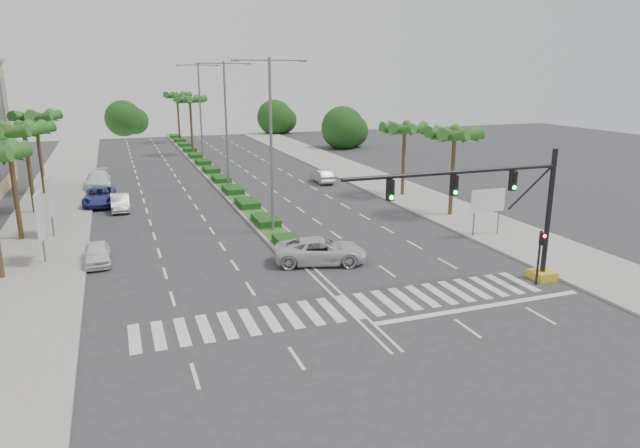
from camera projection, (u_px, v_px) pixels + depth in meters
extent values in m
plane|color=#333335|center=(350.00, 307.00, 27.68)|extent=(160.00, 160.00, 0.00)
cube|color=gray|center=(420.00, 199.00, 50.83)|extent=(6.00, 120.00, 0.15)
cube|color=gray|center=(46.00, 230.00, 40.80)|extent=(6.00, 120.00, 0.15)
cube|color=gray|center=(205.00, 166.00, 68.51)|extent=(2.20, 75.00, 0.20)
cube|color=#2E5E20|center=(204.00, 165.00, 68.47)|extent=(1.80, 75.00, 0.04)
cube|color=gold|center=(542.00, 275.00, 31.41)|extent=(1.20, 1.20, 0.45)
cylinder|color=black|center=(549.00, 214.00, 30.51)|extent=(0.28, 0.28, 7.00)
cylinder|color=black|center=(455.00, 172.00, 27.86)|extent=(12.00, 0.20, 0.20)
cylinder|color=black|center=(530.00, 188.00, 29.66)|extent=(2.53, 0.12, 2.15)
cube|color=black|center=(513.00, 181.00, 29.18)|extent=(0.32, 0.24, 1.00)
cylinder|color=#19E533|center=(514.00, 188.00, 29.14)|extent=(0.20, 0.06, 0.20)
cube|color=black|center=(454.00, 185.00, 28.03)|extent=(0.32, 0.24, 1.00)
cylinder|color=#19E533|center=(456.00, 192.00, 27.98)|extent=(0.20, 0.06, 0.20)
cube|color=black|center=(391.00, 190.00, 26.87)|extent=(0.32, 0.24, 1.00)
cylinder|color=#19E533|center=(392.00, 198.00, 26.83)|extent=(0.20, 0.06, 0.20)
cylinder|color=black|center=(539.00, 258.00, 30.24)|extent=(0.12, 0.12, 3.00)
cube|color=black|center=(543.00, 239.00, 29.82)|extent=(0.28, 0.22, 0.65)
cylinder|color=red|center=(545.00, 236.00, 29.65)|extent=(0.18, 0.05, 0.18)
cylinder|color=slate|center=(474.00, 219.00, 38.70)|extent=(0.10, 0.10, 2.80)
cylinder|color=slate|center=(499.00, 216.00, 39.36)|extent=(0.10, 0.10, 2.80)
cube|color=#0C6638|center=(488.00, 200.00, 38.72)|extent=(2.60, 0.08, 1.50)
cube|color=white|center=(488.00, 200.00, 38.67)|extent=(2.70, 0.02, 1.60)
cylinder|color=slate|center=(43.00, 242.00, 33.43)|extent=(0.12, 0.12, 2.80)
cube|color=white|center=(40.00, 215.00, 33.01)|extent=(0.18, 2.10, 2.70)
cube|color=#D8594C|center=(40.00, 215.00, 33.01)|extent=(0.12, 2.00, 2.60)
cylinder|color=slate|center=(52.00, 218.00, 38.88)|extent=(0.12, 0.12, 2.80)
cube|color=white|center=(49.00, 195.00, 38.46)|extent=(0.18, 2.10, 2.70)
cube|color=#D8594C|center=(49.00, 195.00, 38.46)|extent=(0.12, 2.00, 2.60)
cone|color=#255F1E|center=(7.00, 156.00, 29.92)|extent=(0.90, 3.62, 1.50)
cone|color=#255F1E|center=(1.00, 154.00, 30.56)|extent=(3.39, 2.96, 1.50)
cylinder|color=brown|center=(15.00, 187.00, 37.62)|extent=(0.32, 0.32, 7.40)
sphere|color=brown|center=(7.00, 132.00, 36.69)|extent=(0.70, 0.70, 0.70)
cone|color=#255F1E|center=(26.00, 133.00, 37.08)|extent=(0.90, 3.62, 1.50)
cone|color=#255F1E|center=(21.00, 132.00, 37.72)|extent=(3.39, 2.96, 1.50)
cone|color=#255F1E|center=(5.00, 132.00, 37.61)|extent=(3.73, 1.68, 1.50)
cone|color=#255F1E|center=(0.00, 135.00, 35.66)|extent=(3.73, 1.68, 1.50)
cone|color=#255F1E|center=(17.00, 135.00, 36.16)|extent=(3.39, 2.96, 1.50)
cylinder|color=brown|center=(30.00, 172.00, 44.96)|extent=(0.32, 0.32, 6.80)
sphere|color=brown|center=(24.00, 130.00, 44.11)|extent=(0.70, 0.70, 0.70)
cone|color=#255F1E|center=(40.00, 131.00, 44.50)|extent=(0.90, 3.62, 1.50)
cone|color=#255F1E|center=(35.00, 130.00, 45.14)|extent=(3.39, 2.96, 1.50)
cone|color=#255F1E|center=(23.00, 130.00, 45.03)|extent=(3.73, 1.68, 1.50)
cone|color=#255F1E|center=(11.00, 131.00, 44.24)|extent=(2.38, 3.65, 1.50)
cone|color=#255F1E|center=(9.00, 132.00, 43.37)|extent=(2.38, 3.65, 1.50)
cone|color=#255F1E|center=(19.00, 133.00, 43.08)|extent=(3.73, 1.68, 1.50)
cone|color=#255F1E|center=(33.00, 132.00, 43.58)|extent=(3.39, 2.96, 1.50)
cylinder|color=brown|center=(40.00, 156.00, 52.17)|extent=(0.32, 0.32, 7.20)
sphere|color=brown|center=(35.00, 117.00, 51.27)|extent=(0.70, 0.70, 0.70)
cone|color=#255F1E|center=(49.00, 118.00, 51.66)|extent=(0.90, 3.62, 1.50)
cone|color=#255F1E|center=(45.00, 117.00, 52.30)|extent=(3.39, 2.96, 1.50)
cone|color=#255F1E|center=(34.00, 117.00, 52.19)|extent=(3.73, 1.68, 1.50)
cone|color=#255F1E|center=(24.00, 118.00, 51.40)|extent=(2.38, 3.65, 1.50)
cone|color=#255F1E|center=(22.00, 119.00, 50.53)|extent=(2.38, 3.65, 1.50)
cone|color=#255F1E|center=(31.00, 119.00, 50.24)|extent=(3.73, 1.68, 1.50)
cone|color=#255F1E|center=(43.00, 119.00, 50.74)|extent=(3.39, 2.96, 1.50)
cylinder|color=brown|center=(452.00, 175.00, 44.33)|extent=(0.32, 0.32, 6.50)
sphere|color=brown|center=(455.00, 135.00, 43.51)|extent=(0.70, 0.70, 0.70)
cone|color=#255F1E|center=(467.00, 135.00, 43.90)|extent=(0.90, 3.62, 1.50)
cone|color=#255F1E|center=(456.00, 135.00, 44.54)|extent=(3.39, 2.96, 1.50)
cone|color=#255F1E|center=(444.00, 135.00, 44.43)|extent=(3.73, 1.68, 1.50)
cone|color=#255F1E|center=(440.00, 136.00, 43.64)|extent=(2.38, 3.65, 1.50)
cone|color=#255F1E|center=(447.00, 137.00, 42.78)|extent=(2.38, 3.65, 1.50)
cone|color=#255F1E|center=(460.00, 138.00, 42.48)|extent=(3.73, 1.68, 1.50)
cone|color=#255F1E|center=(469.00, 137.00, 42.98)|extent=(3.39, 2.96, 1.50)
cylinder|color=brown|center=(403.00, 162.00, 51.63)|extent=(0.32, 0.32, 6.20)
sphere|color=brown|center=(405.00, 129.00, 50.85)|extent=(0.70, 0.70, 0.70)
cone|color=#255F1E|center=(416.00, 130.00, 51.24)|extent=(0.90, 3.62, 1.50)
cone|color=#255F1E|center=(407.00, 129.00, 51.88)|extent=(3.39, 2.96, 1.50)
cone|color=#255F1E|center=(397.00, 129.00, 51.77)|extent=(3.73, 1.68, 1.50)
cone|color=#255F1E|center=(392.00, 130.00, 50.98)|extent=(2.38, 3.65, 1.50)
cone|color=#255F1E|center=(397.00, 131.00, 50.12)|extent=(2.38, 3.65, 1.50)
cone|color=#255F1E|center=(408.00, 131.00, 49.82)|extent=(3.73, 1.68, 1.50)
cone|color=#255F1E|center=(416.00, 131.00, 50.32)|extent=(3.39, 2.96, 1.50)
cylinder|color=brown|center=(191.00, 128.00, 76.64)|extent=(0.32, 0.32, 7.50)
sphere|color=brown|center=(190.00, 100.00, 75.69)|extent=(0.70, 0.70, 0.70)
cone|color=#255F1E|center=(198.00, 101.00, 76.08)|extent=(0.90, 3.62, 1.50)
cone|color=#255F1E|center=(194.00, 100.00, 76.73)|extent=(3.39, 2.96, 1.50)
cone|color=#255F1E|center=(187.00, 100.00, 76.61)|extent=(3.73, 1.68, 1.50)
cone|color=#255F1E|center=(182.00, 101.00, 75.83)|extent=(2.38, 3.65, 1.50)
cone|color=#255F1E|center=(183.00, 101.00, 74.96)|extent=(2.38, 3.65, 1.50)
cone|color=#255F1E|center=(189.00, 101.00, 74.67)|extent=(3.73, 1.68, 1.50)
cone|color=#255F1E|center=(196.00, 101.00, 75.17)|extent=(3.39, 2.96, 1.50)
cylinder|color=brown|center=(179.00, 119.00, 90.26)|extent=(0.32, 0.32, 7.50)
sphere|color=brown|center=(177.00, 96.00, 89.31)|extent=(0.70, 0.70, 0.70)
cone|color=#255F1E|center=(184.00, 96.00, 89.70)|extent=(0.90, 3.62, 1.50)
cone|color=#255F1E|center=(181.00, 96.00, 90.35)|extent=(3.39, 2.96, 1.50)
cone|color=#255F1E|center=(175.00, 96.00, 90.23)|extent=(3.73, 1.68, 1.50)
cone|color=#255F1E|center=(170.00, 96.00, 89.45)|extent=(2.38, 3.65, 1.50)
cone|color=#255F1E|center=(171.00, 97.00, 88.58)|extent=(2.38, 3.65, 1.50)
cone|color=#255F1E|center=(176.00, 97.00, 88.28)|extent=(3.73, 1.68, 1.50)
cone|color=#255F1E|center=(182.00, 96.00, 88.78)|extent=(3.39, 2.96, 1.50)
cylinder|color=slate|center=(271.00, 148.00, 38.83)|extent=(0.20, 0.20, 12.00)
cylinder|color=slate|center=(251.00, 60.00, 36.94)|extent=(2.40, 0.10, 0.10)
cylinder|color=slate|center=(287.00, 60.00, 37.73)|extent=(2.40, 0.10, 0.10)
cube|color=slate|center=(235.00, 61.00, 36.59)|extent=(0.50, 0.25, 0.12)
cube|color=slate|center=(303.00, 61.00, 38.10)|extent=(0.50, 0.25, 0.12)
cylinder|color=slate|center=(226.00, 127.00, 53.36)|extent=(0.20, 0.20, 12.00)
cylinder|color=slate|center=(210.00, 63.00, 51.46)|extent=(2.40, 0.10, 0.10)
cylinder|color=slate|center=(237.00, 63.00, 52.25)|extent=(2.40, 0.10, 0.10)
cube|color=slate|center=(198.00, 64.00, 51.11)|extent=(0.50, 0.25, 0.12)
cube|color=slate|center=(248.00, 64.00, 52.63)|extent=(0.50, 0.25, 0.12)
cylinder|color=slate|center=(201.00, 115.00, 67.89)|extent=(0.20, 0.20, 12.00)
cylinder|color=slate|center=(187.00, 65.00, 65.99)|extent=(2.40, 0.10, 0.10)
cylinder|color=slate|center=(208.00, 65.00, 66.78)|extent=(2.40, 0.10, 0.10)
cube|color=slate|center=(178.00, 65.00, 65.64)|extent=(0.50, 0.25, 0.12)
cube|color=slate|center=(218.00, 66.00, 67.16)|extent=(0.50, 0.25, 0.12)
imported|color=white|center=(97.00, 253.00, 33.79)|extent=(1.54, 3.74, 1.27)
imported|color=silver|center=(120.00, 202.00, 46.79)|extent=(1.45, 4.11, 1.35)
imported|color=navy|center=(100.00, 196.00, 48.62)|extent=(2.78, 5.53, 1.50)
imported|color=white|center=(98.00, 180.00, 55.89)|extent=(2.30, 5.60, 1.62)
imported|color=silver|center=(321.00, 251.00, 33.86)|extent=(6.01, 3.95, 1.53)
imported|color=#B0B0B5|center=(323.00, 176.00, 58.50)|extent=(1.63, 4.17, 1.35)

